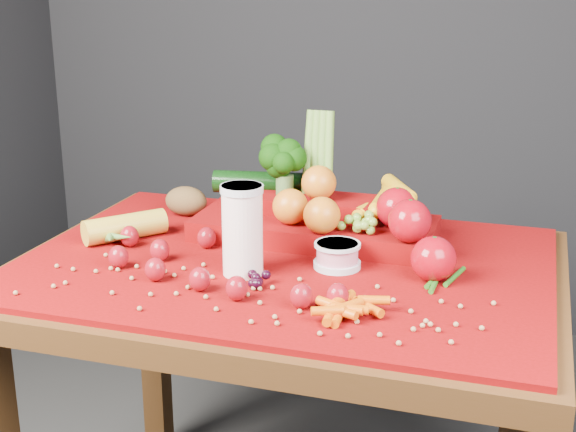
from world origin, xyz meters
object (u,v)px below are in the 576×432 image
(milk_glass, at_px, (242,227))
(produce_mound, at_px, (330,213))
(yogurt_bowl, at_px, (337,254))
(table, at_px, (285,309))

(milk_glass, relative_size, produce_mound, 0.30)
(yogurt_bowl, xyz_separation_m, produce_mound, (-0.06, 0.16, 0.03))
(table, bearing_deg, yogurt_bowl, -4.11)
(milk_glass, distance_m, produce_mound, 0.27)
(table, height_order, produce_mound, produce_mound)
(yogurt_bowl, bearing_deg, milk_glass, -152.40)
(table, distance_m, milk_glass, 0.23)
(table, xyz_separation_m, yogurt_bowl, (0.11, -0.01, 0.13))
(produce_mound, bearing_deg, yogurt_bowl, -69.93)
(table, bearing_deg, produce_mound, 70.28)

